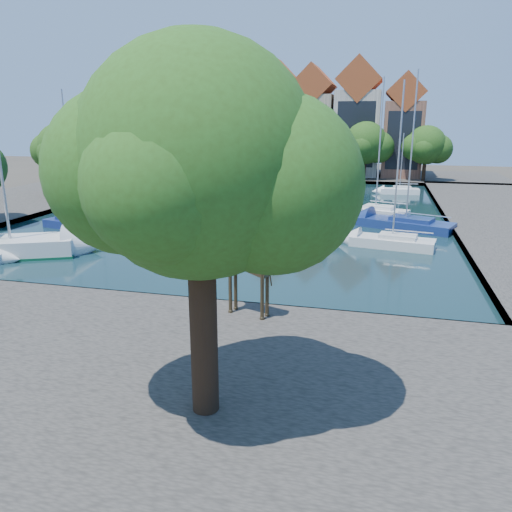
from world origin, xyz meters
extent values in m
plane|color=#38332B|center=(0.00, 0.00, 0.00)|extent=(160.00, 160.00, 0.00)
cube|color=black|center=(0.00, 24.00, 0.04)|extent=(38.00, 50.00, 0.08)
cube|color=#48443E|center=(0.00, -7.00, 0.25)|extent=(50.00, 14.00, 0.50)
cube|color=#48443E|center=(0.00, 56.00, 0.25)|extent=(60.00, 16.00, 0.50)
cube|color=#48443E|center=(-25.00, 24.00, 0.25)|extent=(14.00, 52.00, 0.50)
cylinder|color=#332114|center=(7.50, -9.00, 3.25)|extent=(0.80, 0.80, 5.50)
sphere|color=#284C15|center=(7.50, -9.00, 7.92)|extent=(6.40, 6.40, 6.40)
sphere|color=#284C15|center=(9.42, -8.70, 7.28)|extent=(4.80, 4.80, 4.80)
sphere|color=#284C15|center=(5.74, -9.40, 7.60)|extent=(4.48, 4.48, 4.48)
cube|color=brown|center=(-23.00, 56.00, 6.00)|extent=(5.39, 9.00, 11.00)
cube|color=brown|center=(-23.00, 56.00, 12.71)|extent=(5.44, 9.18, 5.44)
cube|color=black|center=(-23.00, 51.52, 6.00)|extent=(4.40, 0.05, 8.25)
cube|color=beige|center=(-17.00, 56.00, 6.75)|extent=(5.88, 9.00, 12.50)
cube|color=brown|center=(-17.00, 56.00, 14.32)|extent=(5.94, 9.18, 5.94)
cube|color=black|center=(-17.00, 51.52, 6.75)|extent=(4.80, 0.05, 9.38)
cube|color=silver|center=(-10.50, 56.00, 5.75)|extent=(6.37, 9.00, 10.50)
cube|color=brown|center=(-10.50, 56.00, 12.43)|extent=(6.43, 9.18, 6.43)
cube|color=black|center=(-10.50, 51.52, 5.75)|extent=(5.20, 0.05, 7.88)
cube|color=brown|center=(-4.00, 56.00, 7.00)|extent=(5.39, 9.00, 13.00)
cube|color=brown|center=(-4.00, 56.00, 14.71)|extent=(5.44, 9.18, 5.44)
cube|color=black|center=(-4.00, 51.52, 7.00)|extent=(4.40, 0.05, 9.75)
cube|color=tan|center=(2.00, 56.00, 6.25)|extent=(5.88, 9.00, 11.50)
cube|color=brown|center=(2.00, 56.00, 13.32)|extent=(5.94, 9.18, 5.94)
cube|color=black|center=(2.00, 51.52, 6.25)|extent=(4.80, 0.05, 8.62)
cube|color=#BFB2A3|center=(8.50, 56.00, 6.50)|extent=(6.37, 9.00, 12.00)
cube|color=brown|center=(8.50, 56.00, 13.93)|extent=(6.43, 9.18, 6.43)
cube|color=black|center=(8.50, 51.52, 6.50)|extent=(5.20, 0.05, 9.00)
cube|color=brown|center=(15.00, 56.00, 5.75)|extent=(5.39, 9.00, 10.50)
cube|color=brown|center=(15.00, 56.00, 12.21)|extent=(5.44, 9.18, 5.44)
cube|color=black|center=(15.00, 51.52, 5.75)|extent=(4.40, 0.05, 7.88)
cylinder|color=#332114|center=(-22.00, 50.50, 2.10)|extent=(0.50, 0.50, 3.20)
sphere|color=#214113|center=(-22.00, 50.50, 5.38)|extent=(5.60, 5.60, 5.60)
sphere|color=#214113|center=(-20.32, 50.80, 4.82)|extent=(4.20, 4.20, 4.20)
sphere|color=#214113|center=(-23.54, 50.10, 5.10)|extent=(3.92, 3.92, 3.92)
cylinder|color=#332114|center=(-14.00, 50.50, 2.10)|extent=(0.50, 0.50, 3.20)
sphere|color=#214113|center=(-14.00, 50.50, 5.26)|extent=(5.20, 5.20, 5.20)
sphere|color=#214113|center=(-12.44, 50.80, 4.74)|extent=(3.90, 3.90, 3.90)
sphere|color=#214113|center=(-15.43, 50.10, 5.00)|extent=(3.64, 3.64, 3.64)
cylinder|color=#332114|center=(-6.00, 50.50, 2.10)|extent=(0.50, 0.50, 3.20)
sphere|color=#214113|center=(-6.00, 50.50, 5.50)|extent=(6.00, 6.00, 6.00)
sphere|color=#214113|center=(-4.20, 50.80, 4.90)|extent=(4.50, 4.50, 4.50)
sphere|color=#214113|center=(-7.65, 50.10, 5.20)|extent=(4.20, 4.20, 4.20)
cylinder|color=#332114|center=(2.00, 50.50, 2.10)|extent=(0.50, 0.50, 3.20)
sphere|color=#214113|center=(2.00, 50.50, 5.32)|extent=(5.40, 5.40, 5.40)
sphere|color=#214113|center=(3.62, 50.80, 4.78)|extent=(4.05, 4.05, 4.05)
sphere|color=#214113|center=(0.51, 50.10, 5.05)|extent=(3.78, 3.78, 3.78)
cylinder|color=#332114|center=(10.00, 50.50, 2.10)|extent=(0.50, 0.50, 3.20)
sphere|color=#214113|center=(10.00, 50.50, 5.44)|extent=(5.80, 5.80, 5.80)
sphere|color=#214113|center=(11.74, 50.80, 4.86)|extent=(4.35, 4.35, 4.35)
sphere|color=#214113|center=(8.40, 50.10, 5.15)|extent=(4.06, 4.06, 4.06)
cylinder|color=#332114|center=(18.00, 50.50, 2.10)|extent=(0.50, 0.50, 3.20)
sphere|color=#214113|center=(18.00, 50.50, 5.26)|extent=(5.20, 5.20, 5.20)
sphere|color=#214113|center=(19.56, 50.80, 4.74)|extent=(3.90, 3.90, 3.90)
sphere|color=#214113|center=(16.57, 50.10, 5.00)|extent=(3.64, 3.64, 3.64)
cylinder|color=#332114|center=(-22.00, 28.00, 2.20)|extent=(0.54, 0.54, 3.40)
sphere|color=#214113|center=(-22.00, 28.00, 5.58)|extent=(5.60, 5.60, 5.60)
sphere|color=#214113|center=(-20.32, 28.30, 5.02)|extent=(4.20, 4.20, 4.20)
sphere|color=#214113|center=(-23.54, 27.60, 5.30)|extent=(3.92, 3.92, 3.92)
cylinder|color=#3C301E|center=(6.03, -1.48, 1.56)|extent=(0.16, 0.16, 2.13)
cylinder|color=#3C301E|center=(6.15, -1.05, 1.56)|extent=(0.16, 0.16, 2.13)
cylinder|color=#3C301E|center=(7.59, -1.92, 1.56)|extent=(0.16, 0.16, 2.13)
cylinder|color=#3C301E|center=(7.71, -1.50, 1.56)|extent=(0.16, 0.16, 2.13)
cube|color=#3C301E|center=(6.92, -1.50, 2.98)|extent=(2.14, 1.10, 1.24)
cylinder|color=#3C301E|center=(5.46, -1.08, 4.37)|extent=(1.39, 0.67, 2.20)
cube|color=#3C301E|center=(4.76, -0.88, 5.45)|extent=(0.62, 0.34, 0.34)
cube|color=navy|center=(-12.00, 14.03, 0.51)|extent=(5.65, 3.01, 0.85)
cube|color=navy|center=(-12.00, 14.03, 0.79)|extent=(2.58, 1.80, 0.47)
cylinder|color=#B2B2B7|center=(-12.00, 14.03, 5.88)|extent=(0.11, 0.11, 10.27)
cube|color=silver|center=(-14.52, 22.20, 0.48)|extent=(5.46, 3.16, 0.81)
cube|color=silver|center=(-14.52, 22.20, 0.75)|extent=(2.52, 1.84, 0.45)
cylinder|color=#B2B2B7|center=(-14.52, 22.20, 5.54)|extent=(0.11, 0.11, 9.67)
cube|color=silver|center=(-12.00, 35.09, 0.55)|extent=(5.72, 2.57, 0.94)
cube|color=silver|center=(-12.00, 35.09, 0.87)|extent=(2.56, 1.63, 0.52)
cylinder|color=#B2B2B7|center=(-12.00, 35.09, 5.71)|extent=(0.13, 0.13, 9.79)
cube|color=silver|center=(-15.00, 40.19, 0.48)|extent=(5.24, 2.07, 0.80)
cube|color=silver|center=(-15.00, 40.19, 0.74)|extent=(2.32, 1.38, 0.44)
cylinder|color=#B2B2B7|center=(-15.00, 40.19, 4.35)|extent=(0.11, 0.11, 7.30)
cube|color=silver|center=(13.32, 13.86, 0.52)|extent=(5.99, 2.98, 0.87)
cube|color=silver|center=(13.32, 13.86, 0.81)|extent=(2.71, 1.82, 0.49)
cylinder|color=#B2B2B7|center=(13.32, 13.86, 6.02)|extent=(0.12, 0.12, 10.52)
cube|color=navy|center=(14.48, 20.33, 0.54)|extent=(7.94, 5.13, 0.92)
cube|color=navy|center=(14.48, 20.33, 0.85)|extent=(3.72, 2.89, 0.51)
cylinder|color=#B2B2B7|center=(14.48, 20.33, 6.62)|extent=(0.12, 0.12, 11.65)
cube|color=silver|center=(12.00, 24.84, 0.58)|extent=(6.20, 3.74, 1.01)
cube|color=silver|center=(12.00, 24.84, 0.92)|extent=(2.88, 2.15, 0.56)
cylinder|color=#B2B2B7|center=(12.00, 24.84, 6.55)|extent=(0.13, 0.13, 11.38)
cube|color=white|center=(14.58, 39.98, 0.50)|extent=(4.60, 1.98, 0.84)
cube|color=white|center=(14.58, 39.98, 0.78)|extent=(2.05, 1.27, 0.47)
cylinder|color=#B2B2B7|center=(14.58, 39.98, 3.93)|extent=(0.11, 0.11, 6.38)
camera|label=1|loc=(12.13, -21.49, 9.00)|focal=35.00mm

